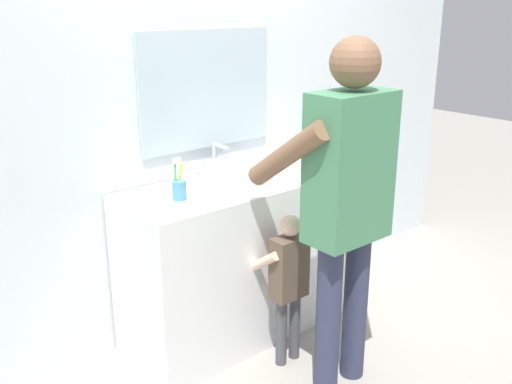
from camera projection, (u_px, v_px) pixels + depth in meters
name	position (u px, v px, depth m)	size (l,w,h in m)	color
ground_plane	(274.00, 351.00, 3.17)	(14.00, 14.00, 0.00)	#9E998E
back_wall	(201.00, 89.00, 3.19)	(4.40, 0.10, 2.70)	silver
vanity_cabinet	(239.00, 258.00, 3.25)	(1.30, 0.54, 0.89)	white
sink_basin	(240.00, 173.00, 3.08)	(0.36, 0.36, 0.11)	silver
faucet	(216.00, 161.00, 3.22)	(0.18, 0.14, 0.18)	#B7BABF
toothbrush_cup	(179.00, 189.00, 2.83)	(0.07, 0.07, 0.21)	#4C8EB2
child_toddler	(288.00, 276.00, 2.94)	(0.25, 0.25, 0.82)	#47474C
adult_parent	(346.00, 189.00, 2.61)	(0.52, 0.55, 1.68)	#2D334C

